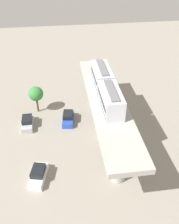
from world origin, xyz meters
name	(u,v)px	position (x,y,z in m)	size (l,w,h in m)	color
ground_plane	(105,135)	(0.00, 0.00, 0.00)	(120.00, 120.00, 0.00)	gray
viaduct	(106,109)	(0.00, 0.00, 5.30)	(5.20, 28.00, 6.98)	#B7B2AA
train	(106,87)	(0.00, 1.03, 8.51)	(2.64, 13.55, 3.24)	silver
parked_car_white	(39,175)	(-10.67, -7.65, 0.74)	(2.72, 4.50, 1.76)	white
parked_car_blue	(68,118)	(-5.84, 4.42, 0.74)	(2.40, 4.42, 1.76)	#284CB7
parked_car_silver	(28,123)	(-12.87, 4.08, 0.74)	(1.86, 4.22, 1.76)	#B2B5BA
tree_near_viaduct	(36,94)	(-11.22, 8.31, 3.80)	(2.66, 2.66, 5.17)	brown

